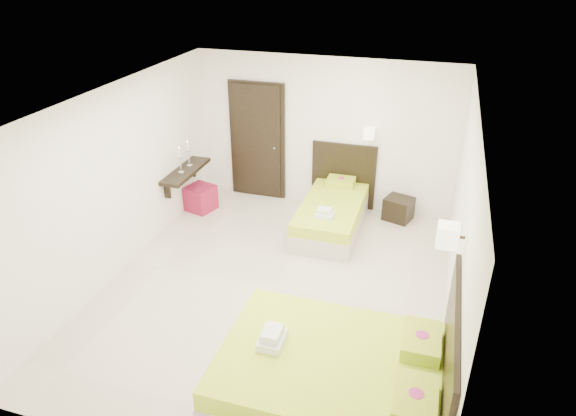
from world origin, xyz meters
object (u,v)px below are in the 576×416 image
(nightstand, at_px, (398,209))
(ottoman, at_px, (201,198))
(bed_single, at_px, (333,212))
(bed_double, at_px, (339,376))

(nightstand, xyz_separation_m, ottoman, (-3.36, -0.64, 0.02))
(bed_single, relative_size, nightstand, 4.28)
(bed_single, height_order, bed_double, bed_double)
(bed_single, bearing_deg, nightstand, 30.51)
(bed_single, height_order, ottoman, bed_single)
(nightstand, bearing_deg, bed_single, -131.94)
(bed_single, distance_m, nightstand, 1.18)
(bed_single, bearing_deg, bed_double, -76.57)
(ottoman, bearing_deg, bed_double, -47.54)
(bed_double, bearing_deg, bed_single, 103.43)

